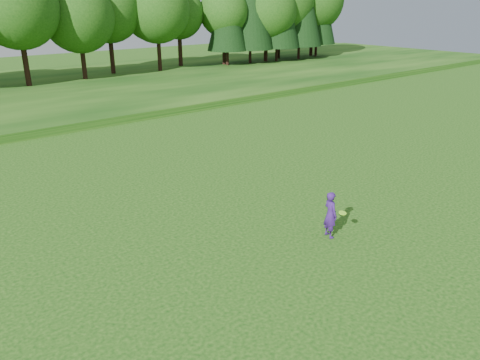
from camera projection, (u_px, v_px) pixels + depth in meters
ground at (269, 235)px, 17.53m from camera, size 140.00×140.00×0.00m
berm at (13, 95)px, 41.97m from camera, size 130.00×30.00×0.60m
walking_path at (71, 129)px, 31.96m from camera, size 130.00×1.60×0.04m
woman at (330, 215)px, 17.10m from camera, size 0.58×1.04×1.77m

